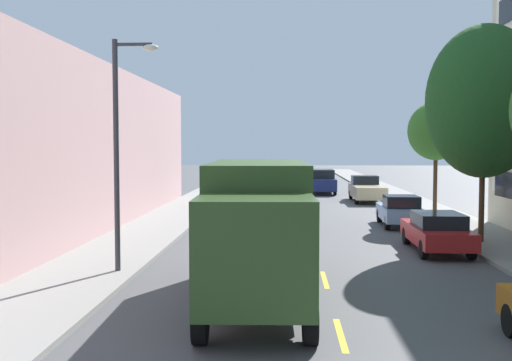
# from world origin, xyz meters

# --- Properties ---
(ground_plane) EXTENTS (160.00, 160.00, 0.00)m
(ground_plane) POSITION_xyz_m (0.00, 30.00, 0.00)
(ground_plane) COLOR #4C4C4F
(sidewalk_left) EXTENTS (3.20, 120.00, 0.14)m
(sidewalk_left) POSITION_xyz_m (-7.10, 28.00, 0.07)
(sidewalk_left) COLOR gray
(sidewalk_left) RESTS_ON ground_plane
(sidewalk_right) EXTENTS (3.20, 120.00, 0.14)m
(sidewalk_right) POSITION_xyz_m (7.10, 28.00, 0.07)
(sidewalk_right) COLOR gray
(sidewalk_right) RESTS_ON ground_plane
(lane_centerline_dashes) EXTENTS (0.14, 47.20, 0.01)m
(lane_centerline_dashes) POSITION_xyz_m (0.00, 24.50, 0.00)
(lane_centerline_dashes) COLOR yellow
(lane_centerline_dashes) RESTS_ON ground_plane
(street_tree_third) EXTENTS (4.34, 4.34, 8.30)m
(street_tree_third) POSITION_xyz_m (6.40, 18.25, 5.52)
(street_tree_third) COLOR #47331E
(street_tree_third) RESTS_ON sidewalk_right
(street_tree_farthest) EXTENTS (2.81, 2.81, 5.91)m
(street_tree_farthest) POSITION_xyz_m (6.40, 25.43, 4.56)
(street_tree_farthest) COLOR #47331E
(street_tree_farthest) RESTS_ON sidewalk_right
(street_lamp) EXTENTS (1.35, 0.28, 6.79)m
(street_lamp) POSITION_xyz_m (-5.95, 12.32, 4.08)
(street_lamp) COLOR #38383D
(street_lamp) RESTS_ON sidewalk_left
(delivery_box_truck) EXTENTS (2.63, 8.03, 3.42)m
(delivery_box_truck) POSITION_xyz_m (-1.81, 9.64, 1.94)
(delivery_box_truck) COLOR #2D471E
(delivery_box_truck) RESTS_ON ground_plane
(parked_pickup_champagne) EXTENTS (2.00, 5.30, 1.73)m
(parked_pickup_champagne) POSITION_xyz_m (4.41, 36.13, 0.83)
(parked_pickup_champagne) COLOR tan
(parked_pickup_champagne) RESTS_ON ground_plane
(parked_pickup_forest) EXTENTS (2.15, 5.36, 1.73)m
(parked_pickup_forest) POSITION_xyz_m (-4.25, 31.59, 0.83)
(parked_pickup_forest) COLOR #194C28
(parked_pickup_forest) RESTS_ON ground_plane
(parked_sedan_black) EXTENTS (1.84, 4.52, 1.43)m
(parked_sedan_black) POSITION_xyz_m (-4.22, 50.55, 0.75)
(parked_sedan_black) COLOR black
(parked_sedan_black) RESTS_ON ground_plane
(parked_hatchback_sky) EXTENTS (1.84, 4.04, 1.50)m
(parked_hatchback_sky) POSITION_xyz_m (4.29, 23.50, 0.76)
(parked_hatchback_sky) COLOR #7A9EC6
(parked_hatchback_sky) RESTS_ON ground_plane
(parked_sedan_red) EXTENTS (1.84, 4.52, 1.43)m
(parked_sedan_red) POSITION_xyz_m (4.36, 16.78, 0.75)
(parked_sedan_red) COLOR #AD1E1E
(parked_sedan_red) RESTS_ON ground_plane
(moving_navy_sedan) EXTENTS (1.95, 4.80, 1.93)m
(moving_navy_sedan) POSITION_xyz_m (1.80, 42.73, 0.99)
(moving_navy_sedan) COLOR navy
(moving_navy_sedan) RESTS_ON ground_plane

